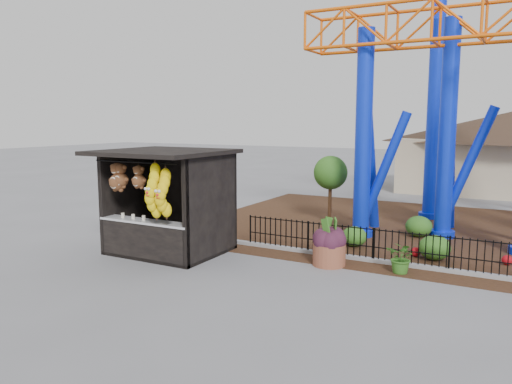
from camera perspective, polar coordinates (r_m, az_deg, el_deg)
The scene contains 10 objects.
ground at distance 13.03m, azimuth -2.57°, elevation -9.62°, with size 120.00×120.00×0.00m, color slate.
mulch_bed at distance 19.16m, azimuth 20.81°, elevation -4.34°, with size 18.00×12.00×0.02m, color #331E11.
curb at distance 14.35m, azimuth 17.94°, elevation -8.09°, with size 18.00×0.18×0.12m, color gray.
prize_booth at distance 15.08m, azimuth -10.54°, elevation -1.31°, with size 3.50×3.40×3.12m.
picket_fence at distance 14.11m, azimuth 21.63°, elevation -6.70°, with size 12.20×0.06×1.00m, color black, non-canonical shape.
roller_coaster at distance 19.02m, azimuth 25.36°, elevation 14.84°, with size 11.00×6.37×10.82m.
terracotta_planter at distance 14.05m, azimuth 8.35°, elevation -7.08°, with size 0.91×0.91×0.61m, color brown.
planter_foliage at distance 13.90m, azimuth 8.40°, elevation -4.59°, with size 0.70×0.70×0.64m, color #361525.
potted_plant at distance 13.68m, azimuth 16.36°, elevation -7.22°, with size 0.77×0.67×0.86m, color #205E1B.
landscaping at distance 16.41m, azimuth 20.66°, elevation -5.20°, with size 8.98×3.65×0.72m.
Camera 1 is at (6.48, -10.58, 3.97)m, focal length 35.00 mm.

